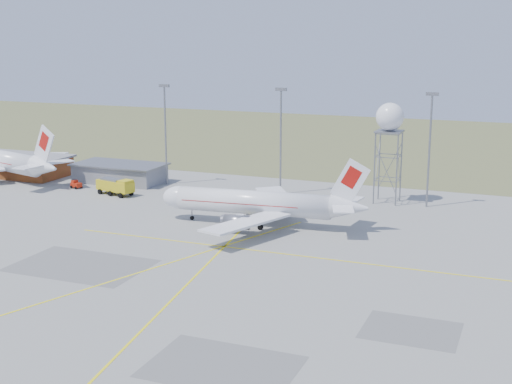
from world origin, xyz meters
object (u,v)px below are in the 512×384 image
at_px(airliner_main, 257,203).
at_px(baggage_tug, 76,185).
at_px(radar_tower, 389,147).
at_px(fire_truck, 116,187).

height_order(airliner_main, baggage_tug, airliner_main).
xyz_separation_m(airliner_main, baggage_tug, (-44.20, 12.38, -3.00)).
relative_size(radar_tower, fire_truck, 2.18).
bearing_deg(airliner_main, fire_truck, -22.59).
xyz_separation_m(airliner_main, radar_tower, (16.35, 23.56, 6.70)).
height_order(radar_tower, baggage_tug, radar_tower).
bearing_deg(radar_tower, fire_truck, -165.06).
bearing_deg(fire_truck, airliner_main, -3.09).
distance_m(airliner_main, baggage_tug, 46.00).
xyz_separation_m(fire_truck, baggage_tug, (-10.80, 2.10, -0.92)).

